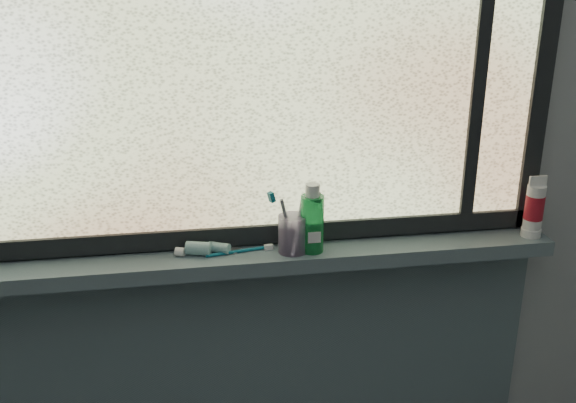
% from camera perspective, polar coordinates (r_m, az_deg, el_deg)
% --- Properties ---
extents(wall_back, '(3.00, 0.01, 2.50)m').
position_cam_1_polar(wall_back, '(1.65, -3.76, 3.86)').
color(wall_back, '#9EA3A8').
rests_on(wall_back, ground).
extents(windowsill, '(1.62, 0.14, 0.04)m').
position_cam_1_polar(windowsill, '(1.67, -3.30, -5.11)').
color(windowsill, slate).
rests_on(windowsill, wall_back).
extents(window_pane, '(1.50, 0.01, 1.00)m').
position_cam_1_polar(window_pane, '(1.57, -3.91, 13.46)').
color(window_pane, silver).
rests_on(window_pane, wall_back).
extents(frame_bottom, '(1.60, 0.03, 0.05)m').
position_cam_1_polar(frame_bottom, '(1.69, -3.51, -2.90)').
color(frame_bottom, black).
rests_on(frame_bottom, windowsill).
extents(frame_right, '(0.05, 0.03, 1.10)m').
position_cam_1_polar(frame_right, '(1.81, 21.96, 13.00)').
color(frame_right, black).
rests_on(frame_right, wall_back).
extents(frame_mullion, '(0.03, 0.03, 1.00)m').
position_cam_1_polar(frame_mullion, '(1.73, 16.85, 13.29)').
color(frame_mullion, black).
rests_on(frame_mullion, wall_back).
extents(toothpaste_tube, '(0.20, 0.11, 0.04)m').
position_cam_1_polar(toothpaste_tube, '(1.65, -7.23, -4.11)').
color(toothpaste_tube, silver).
rests_on(toothpaste_tube, windowsill).
extents(toothbrush_cup, '(0.10, 0.10, 0.10)m').
position_cam_1_polar(toothbrush_cup, '(1.64, 0.42, -2.89)').
color(toothbrush_cup, '#C7A4DA').
rests_on(toothbrush_cup, windowsill).
extents(toothbrush_lying, '(0.19, 0.05, 0.01)m').
position_cam_1_polar(toothbrush_lying, '(1.65, -4.68, -4.40)').
color(toothbrush_lying, '#0E6880').
rests_on(toothbrush_lying, windowsill).
extents(mouthwash_bottle, '(0.08, 0.08, 0.15)m').
position_cam_1_polar(mouthwash_bottle, '(1.63, 2.17, -1.48)').
color(mouthwash_bottle, green).
rests_on(mouthwash_bottle, windowsill).
extents(cream_tube, '(0.06, 0.06, 0.12)m').
position_cam_1_polar(cream_tube, '(1.84, 21.08, -0.25)').
color(cream_tube, silver).
rests_on(cream_tube, windowsill).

